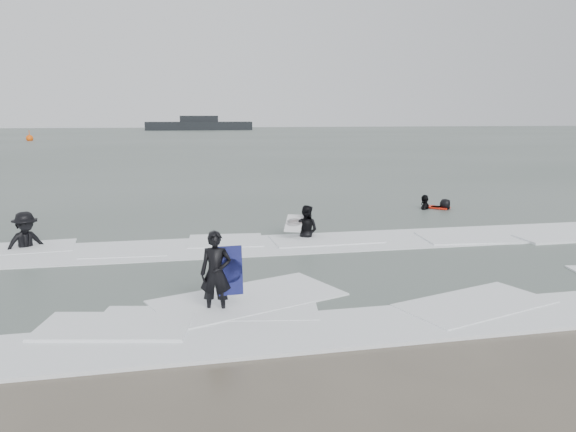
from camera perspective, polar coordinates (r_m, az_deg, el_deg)
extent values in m
plane|color=brown|center=(10.97, 5.24, -10.28)|extent=(320.00, 320.00, 0.00)
plane|color=#47544C|center=(89.96, -9.54, 7.73)|extent=(320.00, 320.00, 0.00)
imported|color=black|center=(11.24, -7.25, -9.80)|extent=(0.68, 0.52, 1.67)
imported|color=black|center=(17.52, 1.84, -2.40)|extent=(1.01, 0.97, 1.64)
imported|color=black|center=(17.78, -25.00, -3.19)|extent=(1.47, 1.32, 1.97)
imported|color=black|center=(23.56, 13.71, 0.59)|extent=(0.97, 1.10, 1.79)
imported|color=black|center=(23.56, 15.66, 0.51)|extent=(0.96, 0.86, 1.64)
cube|color=white|center=(10.42, 6.19, -11.22)|extent=(30.03, 2.32, 0.07)
cube|color=white|center=(16.55, -0.68, -2.99)|extent=(30.00, 2.60, 0.09)
sphere|color=#F4540A|center=(90.91, -24.77, 7.18)|extent=(1.00, 1.00, 1.00)
cylinder|color=#F4540A|center=(90.89, -24.80, 7.59)|extent=(0.10, 0.10, 1.00)
cube|color=black|center=(140.80, -9.03, 9.02)|extent=(25.71, 4.59, 2.02)
cube|color=black|center=(140.78, -9.05, 9.73)|extent=(9.18, 2.76, 1.47)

